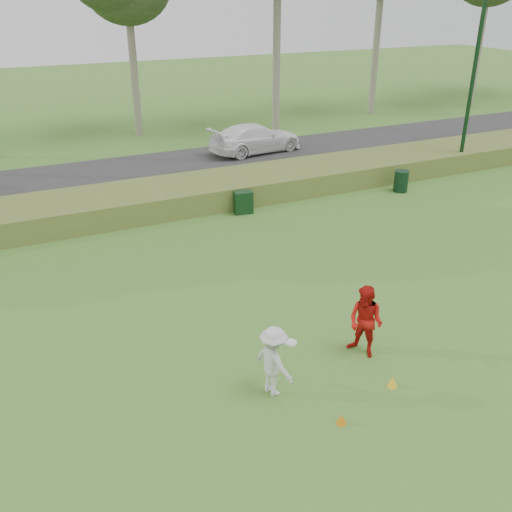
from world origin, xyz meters
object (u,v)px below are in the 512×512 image
cone_orange (342,419)px  utility_cabinet (243,202)px  lamp_post (478,46)px  player_white (274,361)px  trash_bin (401,181)px  player_red (366,322)px  cone_yellow (393,382)px  car_right (256,138)px

cone_orange → utility_cabinet: (2.99, 11.61, 0.32)m
lamp_post → utility_cabinet: bearing=-176.1°
player_white → trash_bin: 14.60m
player_white → player_red: player_red is taller
lamp_post → utility_cabinet: 12.75m
player_red → trash_bin: player_red is taller
player_white → cone_yellow: 2.74m
car_right → cone_orange: bearing=152.5°
player_red → cone_orange: player_red is taller
player_white → utility_cabinet: (3.80, 10.14, -0.38)m
player_red → car_right: 18.29m
player_white → cone_orange: (0.81, -1.47, -0.70)m
lamp_post → player_red: 17.27m
cone_orange → car_right: 20.62m
cone_yellow → car_right: car_right is taller
lamp_post → cone_yellow: lamp_post is taller
cone_orange → car_right: size_ratio=0.05×
player_red → cone_orange: 2.69m
cone_yellow → lamp_post: bearing=42.5°
cone_orange → utility_cabinet: utility_cabinet is taller
lamp_post → player_red: lamp_post is taller
lamp_post → car_right: lamp_post is taller
utility_cabinet → trash_bin: trash_bin is taller
player_white → car_right: (7.94, 17.86, -0.03)m
player_red → utility_cabinet: player_red is taller
lamp_post → car_right: (-7.49, 6.92, -4.81)m
player_red → cone_yellow: (-0.12, -1.31, -0.78)m
lamp_post → cone_yellow: (-12.96, -11.88, -5.47)m
trash_bin → utility_cabinet: bearing=176.0°
cone_yellow → trash_bin: (8.48, 10.58, 0.33)m
trash_bin → car_right: size_ratio=0.18×
lamp_post → player_white: size_ratio=5.01×
player_white → player_red: size_ratio=0.91×
utility_cabinet → car_right: car_right is taller
utility_cabinet → trash_bin: 7.17m
lamp_post → player_white: bearing=-144.7°
car_right → player_red: bearing=155.8°
utility_cabinet → player_red: bearing=-90.2°
cone_orange → cone_yellow: size_ratio=0.97×
player_white → cone_orange: bearing=-167.0°
lamp_post → cone_orange: 19.95m
player_white → utility_cabinet: bearing=-36.4°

